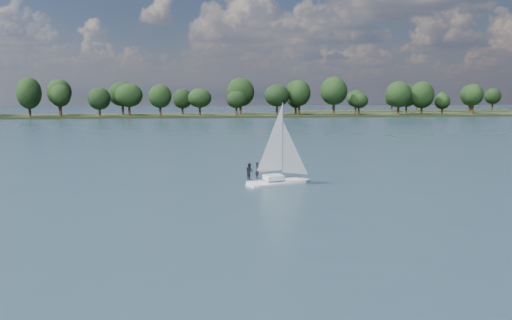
{
  "coord_description": "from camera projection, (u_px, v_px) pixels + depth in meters",
  "views": [
    {
      "loc": [
        -10.04,
        -19.47,
        8.31
      ],
      "look_at": [
        -2.72,
        31.29,
        2.5
      ],
      "focal_mm": 40.0,
      "sensor_mm": 36.0,
      "label": 1
    }
  ],
  "objects": [
    {
      "name": "ground",
      "position": [
        222.0,
        135.0,
        119.86
      ],
      "size": [
        700.0,
        700.0,
        0.0
      ],
      "primitive_type": "plane",
      "color": "#233342",
      "rests_on": "ground"
    },
    {
      "name": "far_shore_back",
      "position": [
        500.0,
        111.0,
        299.91
      ],
      "size": [
        220.0,
        30.0,
        1.4
      ],
      "primitive_type": "cube",
      "color": "black",
      "rests_on": "ground"
    },
    {
      "name": "treeline",
      "position": [
        182.0,
        96.0,
        224.09
      ],
      "size": [
        562.62,
        73.5,
        17.91
      ],
      "color": "black",
      "rests_on": "ground"
    },
    {
      "name": "far_shore",
      "position": [
        199.0,
        116.0,
        230.01
      ],
      "size": [
        660.0,
        40.0,
        1.5
      ],
      "primitive_type": "cube",
      "color": "black",
      "rests_on": "ground"
    },
    {
      "name": "sailboat",
      "position": [
        276.0,
        161.0,
        53.22
      ],
      "size": [
        6.27,
        3.9,
        8.0
      ],
      "rotation": [
        0.0,
        0.0,
        0.39
      ],
      "color": "white",
      "rests_on": "ground"
    }
  ]
}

